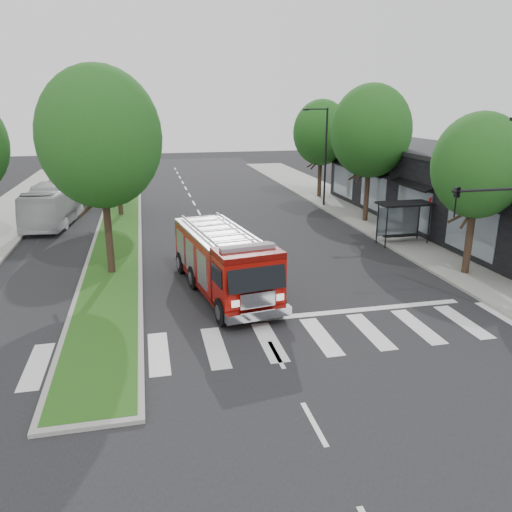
{
  "coord_description": "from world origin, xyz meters",
  "views": [
    {
      "loc": [
        -4.1,
        -19.03,
        8.41
      ],
      "look_at": [
        0.59,
        1.85,
        1.8
      ],
      "focal_mm": 35.0,
      "sensor_mm": 36.0,
      "label": 1
    }
  ],
  "objects": [
    {
      "name": "ground",
      "position": [
        0.0,
        0.0,
        0.0
      ],
      "size": [
        140.0,
        140.0,
        0.0
      ],
      "primitive_type": "plane",
      "color": "black",
      "rests_on": "ground"
    },
    {
      "name": "sidewalk_right",
      "position": [
        12.5,
        10.0,
        0.07
      ],
      "size": [
        5.0,
        80.0,
        0.15
      ],
      "primitive_type": "cube",
      "color": "gray",
      "rests_on": "ground"
    },
    {
      "name": "median",
      "position": [
        -6.0,
        18.0,
        0.08
      ],
      "size": [
        3.0,
        50.0,
        0.15
      ],
      "color": "gray",
      "rests_on": "ground"
    },
    {
      "name": "storefront_row",
      "position": [
        17.0,
        10.0,
        2.5
      ],
      "size": [
        8.0,
        30.0,
        5.0
      ],
      "primitive_type": "cube",
      "color": "black",
      "rests_on": "ground"
    },
    {
      "name": "bus_shelter",
      "position": [
        11.2,
        8.15,
        2.04
      ],
      "size": [
        3.2,
        1.6,
        2.61
      ],
      "color": "black",
      "rests_on": "ground"
    },
    {
      "name": "tree_right_near",
      "position": [
        11.5,
        2.0,
        5.51
      ],
      "size": [
        4.4,
        4.4,
        8.05
      ],
      "color": "black",
      "rests_on": "ground"
    },
    {
      "name": "tree_right_mid",
      "position": [
        11.5,
        14.0,
        6.49
      ],
      "size": [
        5.6,
        5.6,
        9.72
      ],
      "color": "black",
      "rests_on": "ground"
    },
    {
      "name": "tree_right_far",
      "position": [
        11.5,
        24.0,
        5.84
      ],
      "size": [
        5.0,
        5.0,
        8.73
      ],
      "color": "black",
      "rests_on": "ground"
    },
    {
      "name": "tree_median_near",
      "position": [
        -6.0,
        6.0,
        6.81
      ],
      "size": [
        5.8,
        5.8,
        10.16
      ],
      "color": "black",
      "rests_on": "ground"
    },
    {
      "name": "tree_median_far",
      "position": [
        -6.0,
        20.0,
        6.49
      ],
      "size": [
        5.6,
        5.6,
        9.72
      ],
      "color": "black",
      "rests_on": "ground"
    },
    {
      "name": "streetlight_right_far",
      "position": [
        10.35,
        20.0,
        4.48
      ],
      "size": [
        2.11,
        0.2,
        8.0
      ],
      "color": "black",
      "rests_on": "ground"
    },
    {
      "name": "fire_engine",
      "position": [
        -0.8,
        2.36,
        1.46
      ],
      "size": [
        3.94,
        9.1,
        3.05
      ],
      "rotation": [
        0.0,
        0.0,
        0.16
      ],
      "color": "#570804",
      "rests_on": "ground"
    },
    {
      "name": "city_bus",
      "position": [
        -10.36,
        19.27,
        1.46
      ],
      "size": [
        3.64,
        10.71,
        2.92
      ],
      "primitive_type": "imported",
      "rotation": [
        0.0,
        0.0,
        -0.11
      ],
      "color": "silver",
      "rests_on": "ground"
    }
  ]
}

